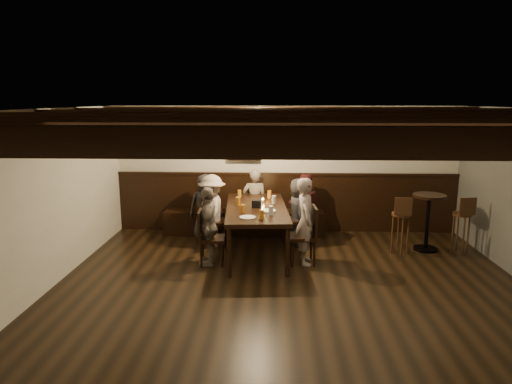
{
  "coord_description": "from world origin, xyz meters",
  "views": [
    {
      "loc": [
        -0.22,
        -5.15,
        2.52
      ],
      "look_at": [
        -0.5,
        1.3,
        1.2
      ],
      "focal_mm": 32.0,
      "sensor_mm": 36.0,
      "label": 1
    }
  ],
  "objects_px": {
    "chair_left_far": "(211,248)",
    "chair_right_near": "(297,229)",
    "person_bench_right": "(304,206)",
    "chair_right_far": "(303,246)",
    "person_left_far": "(208,226)",
    "person_left_near": "(212,211)",
    "person_bench_centre": "(255,203)",
    "person_bench_left": "(205,206)",
    "chair_left_near": "(214,230)",
    "person_right_near": "(299,212)",
    "dining_table": "(256,211)",
    "person_right_far": "(306,221)",
    "high_top_table": "(428,214)",
    "bar_stool_right": "(461,232)",
    "bar_stool_left": "(400,232)"
  },
  "relations": [
    {
      "from": "chair_left_far",
      "to": "chair_right_near",
      "type": "xyz_separation_m",
      "value": [
        1.37,
        1.0,
        0.03
      ]
    },
    {
      "from": "chair_right_near",
      "to": "person_bench_right",
      "type": "xyz_separation_m",
      "value": [
        0.15,
        0.46,
        0.31
      ]
    },
    {
      "from": "chair_right_far",
      "to": "person_left_far",
      "type": "bearing_deg",
      "value": 90.0
    },
    {
      "from": "person_bench_right",
      "to": "person_left_near",
      "type": "xyz_separation_m",
      "value": [
        -1.61,
        -0.57,
        0.03
      ]
    },
    {
      "from": "person_bench_centre",
      "to": "person_bench_right",
      "type": "bearing_deg",
      "value": 170.54
    },
    {
      "from": "person_bench_left",
      "to": "person_bench_right",
      "type": "relative_size",
      "value": 1.0
    },
    {
      "from": "person_left_far",
      "to": "person_bench_centre",
      "type": "bearing_deg",
      "value": 153.43
    },
    {
      "from": "chair_left_near",
      "to": "person_right_near",
      "type": "bearing_deg",
      "value": 90.0
    },
    {
      "from": "dining_table",
      "to": "person_bench_left",
      "type": "xyz_separation_m",
      "value": [
        -0.96,
        0.83,
        -0.14
      ]
    },
    {
      "from": "chair_left_near",
      "to": "person_bench_left",
      "type": "xyz_separation_m",
      "value": [
        -0.21,
        0.44,
        0.32
      ]
    },
    {
      "from": "person_right_far",
      "to": "person_left_near",
      "type": "bearing_deg",
      "value": 59.04
    },
    {
      "from": "chair_left_far",
      "to": "high_top_table",
      "type": "bearing_deg",
      "value": 98.88
    },
    {
      "from": "dining_table",
      "to": "person_bench_centre",
      "type": "bearing_deg",
      "value": 90.0
    },
    {
      "from": "high_top_table",
      "to": "chair_left_far",
      "type": "bearing_deg",
      "value": -166.96
    },
    {
      "from": "bar_stool_right",
      "to": "dining_table",
      "type": "bearing_deg",
      "value": 176.24
    },
    {
      "from": "dining_table",
      "to": "chair_right_far",
      "type": "distance_m",
      "value": 0.97
    },
    {
      "from": "bar_stool_left",
      "to": "person_bench_centre",
      "type": "bearing_deg",
      "value": 165.71
    },
    {
      "from": "person_bench_left",
      "to": "bar_stool_right",
      "type": "relative_size",
      "value": 1.23
    },
    {
      "from": "person_bench_left",
      "to": "person_right_near",
      "type": "relative_size",
      "value": 1.01
    },
    {
      "from": "person_left_near",
      "to": "person_left_far",
      "type": "distance_m",
      "value": 0.9
    },
    {
      "from": "person_right_near",
      "to": "chair_left_near",
      "type": "bearing_deg",
      "value": 90.0
    },
    {
      "from": "person_left_near",
      "to": "high_top_table",
      "type": "relative_size",
      "value": 1.31
    },
    {
      "from": "chair_right_far",
      "to": "high_top_table",
      "type": "bearing_deg",
      "value": -75.44
    },
    {
      "from": "chair_left_near",
      "to": "person_right_near",
      "type": "distance_m",
      "value": 1.5
    },
    {
      "from": "chair_left_near",
      "to": "person_bench_centre",
      "type": "relative_size",
      "value": 0.73
    },
    {
      "from": "person_bench_centre",
      "to": "person_bench_right",
      "type": "relative_size",
      "value": 1.05
    },
    {
      "from": "chair_left_near",
      "to": "person_bench_left",
      "type": "bearing_deg",
      "value": -158.14
    },
    {
      "from": "person_bench_centre",
      "to": "high_top_table",
      "type": "height_order",
      "value": "person_bench_centre"
    },
    {
      "from": "chair_left_far",
      "to": "high_top_table",
      "type": "height_order",
      "value": "high_top_table"
    },
    {
      "from": "chair_left_far",
      "to": "person_left_near",
      "type": "relative_size",
      "value": 0.68
    },
    {
      "from": "chair_right_near",
      "to": "person_right_near",
      "type": "xyz_separation_m",
      "value": [
        0.03,
        0.0,
        0.31
      ]
    },
    {
      "from": "chair_right_far",
      "to": "bar_stool_left",
      "type": "bearing_deg",
      "value": -76.58
    },
    {
      "from": "chair_left_far",
      "to": "chair_right_near",
      "type": "height_order",
      "value": "chair_right_near"
    },
    {
      "from": "chair_left_far",
      "to": "person_right_far",
      "type": "xyz_separation_m",
      "value": [
        1.46,
        0.11,
        0.41
      ]
    },
    {
      "from": "chair_left_far",
      "to": "person_bench_left",
      "type": "distance_m",
      "value": 1.4
    },
    {
      "from": "chair_left_near",
      "to": "chair_right_far",
      "type": "height_order",
      "value": "chair_left_near"
    },
    {
      "from": "chair_left_far",
      "to": "person_left_far",
      "type": "xyz_separation_m",
      "value": [
        -0.03,
        -0.0,
        0.35
      ]
    },
    {
      "from": "chair_right_far",
      "to": "person_bench_right",
      "type": "bearing_deg",
      "value": -7.64
    },
    {
      "from": "person_right_near",
      "to": "bar_stool_right",
      "type": "distance_m",
      "value": 2.69
    },
    {
      "from": "person_bench_centre",
      "to": "person_bench_right",
      "type": "distance_m",
      "value": 0.91
    },
    {
      "from": "high_top_table",
      "to": "bar_stool_left",
      "type": "xyz_separation_m",
      "value": [
        -0.5,
        -0.21,
        -0.27
      ]
    },
    {
      "from": "chair_right_near",
      "to": "person_bench_centre",
      "type": "height_order",
      "value": "person_bench_centre"
    },
    {
      "from": "chair_right_near",
      "to": "high_top_table",
      "type": "relative_size",
      "value": 0.98
    },
    {
      "from": "person_left_far",
      "to": "person_right_far",
      "type": "relative_size",
      "value": 0.9
    },
    {
      "from": "chair_left_far",
      "to": "person_bench_left",
      "type": "height_order",
      "value": "person_bench_left"
    },
    {
      "from": "chair_right_far",
      "to": "bar_stool_right",
      "type": "height_order",
      "value": "bar_stool_right"
    },
    {
      "from": "person_right_near",
      "to": "high_top_table",
      "type": "distance_m",
      "value": 2.17
    },
    {
      "from": "person_left_far",
      "to": "person_right_near",
      "type": "relative_size",
      "value": 1.03
    },
    {
      "from": "chair_left_near",
      "to": "person_bench_centre",
      "type": "height_order",
      "value": "person_bench_centre"
    },
    {
      "from": "person_bench_right",
      "to": "person_left_near",
      "type": "height_order",
      "value": "person_left_near"
    }
  ]
}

